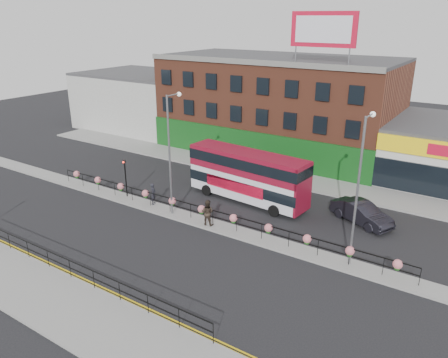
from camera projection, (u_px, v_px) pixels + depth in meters
The scene contains 18 objects.
ground at pixel (202, 223), 32.16m from camera, with size 120.00×120.00×0.00m, color black.
south_pavement at pixel (66, 307), 22.74m from camera, with size 60.00×4.00×0.15m, color gray.
north_pavement at pixel (276, 175), 41.53m from camera, with size 60.00×4.00×0.15m, color gray.
median at pixel (202, 222), 32.13m from camera, with size 60.00×1.60×0.15m, color gray.
yellow_line_inner at pixel (101, 286), 24.56m from camera, with size 60.00×0.10×0.01m, color gold.
yellow_line_outer at pixel (98, 288), 24.42m from camera, with size 60.00×0.10×0.01m, color gold.
brick_building at pixel (278, 105), 48.05m from camera, with size 25.00×12.21×10.30m.
warehouse_west at pixel (143, 100), 59.00m from camera, with size 15.50×12.00×7.30m.
billboard at pixel (323, 30), 37.99m from camera, with size 6.00×0.29×4.40m.
median_railing at pixel (201, 210), 31.79m from camera, with size 30.04×0.56×1.23m.
south_railing at pixel (69, 265), 24.94m from camera, with size 20.04×0.05×1.12m.
double_decker_bus at pixel (248, 172), 35.04m from camera, with size 10.53×3.37×4.18m.
car at pixel (361, 213), 31.89m from camera, with size 5.07×3.51×1.58m, color black.
pedestrian_a at pixel (153, 194), 34.70m from camera, with size 0.65×0.75×1.75m, color black.
pedestrian_b at pixel (207, 212), 31.22m from camera, with size 1.04×0.88×1.91m, color #30261E.
lamp_column_west at pixel (171, 145), 31.66m from camera, with size 0.32×1.59×9.04m.
lamp_column_east at pixel (360, 179), 24.90m from camera, with size 0.33×1.60×9.12m.
traffic_light_median at pixel (125, 170), 35.71m from camera, with size 0.15×0.28×3.65m.
Camera 1 is at (17.27, -23.34, 14.29)m, focal length 35.00 mm.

